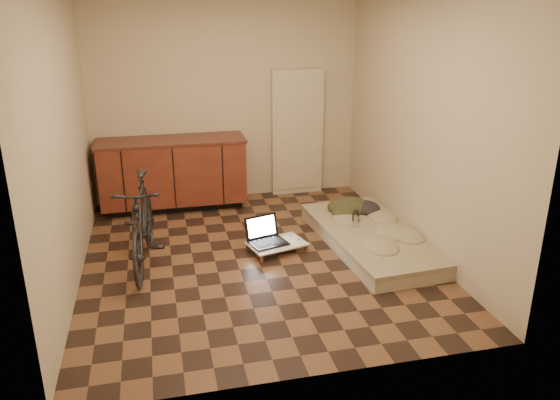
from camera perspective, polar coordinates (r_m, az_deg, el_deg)
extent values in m
cube|color=brown|center=(5.76, -2.46, -5.97)|extent=(3.50, 4.00, 0.00)
cube|color=beige|center=(7.26, -5.66, 10.19)|extent=(3.50, 0.00, 2.60)
cube|color=beige|center=(3.46, 3.52, -0.65)|extent=(3.50, 0.00, 2.60)
cube|color=beige|center=(5.30, -21.68, 5.27)|extent=(0.00, 4.00, 2.60)
cube|color=beige|center=(5.89, 14.44, 7.40)|extent=(0.00, 4.00, 2.60)
cube|color=black|center=(7.27, -10.90, -0.27)|extent=(1.70, 0.48, 0.10)
cube|color=#582319|center=(7.09, -11.12, 2.96)|extent=(1.80, 0.60, 0.78)
cube|color=#52281E|center=(6.99, -11.33, 6.13)|extent=(1.84, 0.62, 0.03)
cube|color=beige|center=(7.48, 1.81, 7.04)|extent=(0.70, 0.10, 1.70)
imported|color=black|center=(5.56, -14.23, -1.85)|extent=(0.62, 1.61, 1.02)
cube|color=#C2B49B|center=(6.09, 9.64, -4.11)|extent=(1.09, 2.06, 0.13)
cube|color=#BCB490|center=(6.06, 9.69, -3.36)|extent=(1.11, 2.08, 0.05)
cube|color=brown|center=(5.63, -1.97, -6.16)|extent=(0.04, 0.04, 0.08)
cube|color=brown|center=(5.89, -3.37, -4.94)|extent=(0.04, 0.04, 0.08)
cube|color=brown|center=(5.86, 2.71, -5.07)|extent=(0.04, 0.04, 0.08)
cube|color=brown|center=(6.11, 1.16, -3.96)|extent=(0.04, 0.04, 0.08)
cube|color=white|center=(5.85, -0.34, -4.58)|extent=(0.67, 0.52, 0.02)
cube|color=black|center=(5.82, -1.21, -4.52)|extent=(0.43, 0.36, 0.02)
cube|color=black|center=(5.90, -1.97, -2.79)|extent=(0.38, 0.17, 0.24)
cube|color=white|center=(5.90, -1.97, -2.79)|extent=(0.32, 0.14, 0.20)
ellipsoid|color=white|center=(5.93, 1.70, -3.96)|extent=(0.09, 0.10, 0.03)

